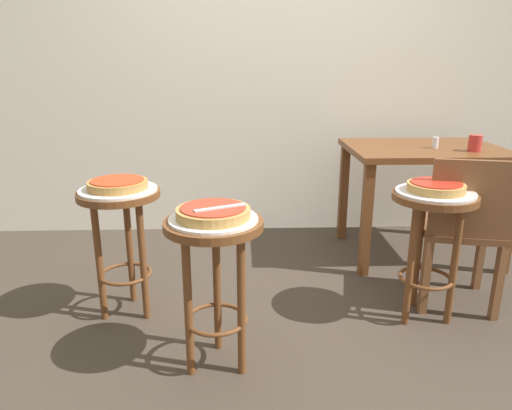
{
  "coord_description": "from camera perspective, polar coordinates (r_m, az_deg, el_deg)",
  "views": [
    {
      "loc": [
        -0.25,
        -2.02,
        1.31
      ],
      "look_at": [
        -0.17,
        0.24,
        0.62
      ],
      "focal_mm": 32.89,
      "sensor_mm": 36.0,
      "label": 1
    }
  ],
  "objects": [
    {
      "name": "dining_table",
      "position": [
        3.35,
        19.66,
        4.72
      ],
      "size": [
        1.01,
        0.76,
        0.77
      ],
      "color": "brown",
      "rests_on": "ground_plane"
    },
    {
      "name": "ground_plane",
      "position": [
        2.42,
        4.41,
        -15.77
      ],
      "size": [
        6.0,
        6.0,
        0.0
      ],
      "primitive_type": "plane",
      "color": "#42382D"
    },
    {
      "name": "pizza_foreground",
      "position": [
        1.92,
        -5.23,
        -0.9
      ],
      "size": [
        0.3,
        0.3,
        0.05
      ],
      "color": "tan",
      "rests_on": "serving_plate_foreground"
    },
    {
      "name": "serving_plate_middle",
      "position": [
        2.47,
        20.98,
        1.44
      ],
      "size": [
        0.38,
        0.38,
        0.01
      ],
      "primitive_type": "cylinder",
      "color": "silver",
      "rests_on": "stool_middle"
    },
    {
      "name": "stool_foreground",
      "position": [
        1.99,
        -5.07,
        -6.52
      ],
      "size": [
        0.41,
        0.41,
        0.68
      ],
      "color": "brown",
      "rests_on": "ground_plane"
    },
    {
      "name": "wooden_chair",
      "position": [
        2.72,
        23.83,
        -2.44
      ],
      "size": [
        0.48,
        0.48,
        0.85
      ],
      "color": "brown",
      "rests_on": "ground_plane"
    },
    {
      "name": "pizza_server_knife",
      "position": [
        1.89,
        -4.37,
        -0.31
      ],
      "size": [
        0.21,
        0.11,
        0.01
      ],
      "primitive_type": "cube",
      "rotation": [
        0.0,
        0.0,
        0.42
      ],
      "color": "silver",
      "rests_on": "pizza_foreground"
    },
    {
      "name": "serving_plate_leftside",
      "position": [
        2.46,
        -16.42,
        1.8
      ],
      "size": [
        0.39,
        0.39,
        0.01
      ],
      "primitive_type": "cylinder",
      "color": "silver",
      "rests_on": "stool_leftside"
    },
    {
      "name": "condiment_shaker",
      "position": [
        3.29,
        20.96,
        7.1
      ],
      "size": [
        0.04,
        0.04,
        0.07
      ],
      "primitive_type": "cylinder",
      "color": "white",
      "rests_on": "dining_table"
    },
    {
      "name": "serving_plate_foreground",
      "position": [
        1.93,
        -5.2,
        -1.71
      ],
      "size": [
        0.37,
        0.37,
        0.01
      ],
      "primitive_type": "cylinder",
      "color": "white",
      "rests_on": "stool_foreground"
    },
    {
      "name": "pizza_leftside",
      "position": [
        2.45,
        -16.47,
        2.44
      ],
      "size": [
        0.3,
        0.3,
        0.05
      ],
      "color": "#B78442",
      "rests_on": "serving_plate_leftside"
    },
    {
      "name": "pizza_middle",
      "position": [
        2.46,
        21.05,
        2.07
      ],
      "size": [
        0.28,
        0.28,
        0.05
      ],
      "color": "tan",
      "rests_on": "serving_plate_middle"
    },
    {
      "name": "stool_leftside",
      "position": [
        2.51,
        -16.08,
        -2.09
      ],
      "size": [
        0.41,
        0.41,
        0.68
      ],
      "color": "brown",
      "rests_on": "ground_plane"
    },
    {
      "name": "back_wall",
      "position": [
        3.68,
        2.02,
        20.04
      ],
      "size": [
        6.0,
        0.1,
        3.0
      ],
      "primitive_type": "cube",
      "color": "silver",
      "rests_on": "ground_plane"
    },
    {
      "name": "cup_near_edge",
      "position": [
        3.27,
        25.08,
        6.83
      ],
      "size": [
        0.08,
        0.08,
        0.1
      ],
      "primitive_type": "cylinder",
      "color": "red",
      "rests_on": "dining_table"
    },
    {
      "name": "stool_middle",
      "position": [
        2.52,
        20.56,
        -2.42
      ],
      "size": [
        0.41,
        0.41,
        0.68
      ],
      "color": "brown",
      "rests_on": "ground_plane"
    }
  ]
}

